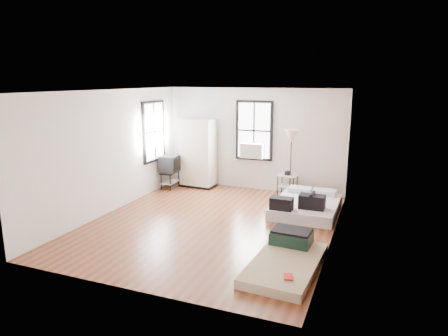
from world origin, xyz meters
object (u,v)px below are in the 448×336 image
at_px(wardrobe, 198,153).
at_px(side_table, 288,179).
at_px(floor_lamp, 292,139).
at_px(tv_stand, 170,165).
at_px(mattress_bare, 287,257).
at_px(mattress_main, 306,205).

xyz_separation_m(wardrobe, side_table, (2.59, 0.07, -0.53)).
relative_size(wardrobe, floor_lamp, 1.10).
bearing_deg(floor_lamp, tv_stand, -171.84).
distance_m(mattress_bare, side_table, 4.17).
bearing_deg(wardrobe, mattress_main, -16.54).
xyz_separation_m(side_table, floor_lamp, (0.08, -0.07, 1.08)).
bearing_deg(mattress_bare, tv_stand, 143.16).
xyz_separation_m(side_table, tv_stand, (-3.24, -0.55, 0.23)).
bearing_deg(side_table, wardrobe, -178.45).
relative_size(mattress_main, mattress_bare, 0.98).
relative_size(mattress_bare, floor_lamp, 1.12).
bearing_deg(tv_stand, floor_lamp, 5.10).
bearing_deg(mattress_bare, floor_lamp, 105.18).
xyz_separation_m(mattress_main, floor_lamp, (-0.64, 1.20, 1.34)).
relative_size(wardrobe, tv_stand, 2.07).
height_order(mattress_main, floor_lamp, floor_lamp).
height_order(mattress_bare, tv_stand, tv_stand).
distance_m(mattress_bare, tv_stand, 5.47).
height_order(mattress_main, wardrobe, wardrobe).
distance_m(wardrobe, tv_stand, 0.86).
bearing_deg(wardrobe, side_table, 4.87).
relative_size(mattress_bare, side_table, 3.04).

